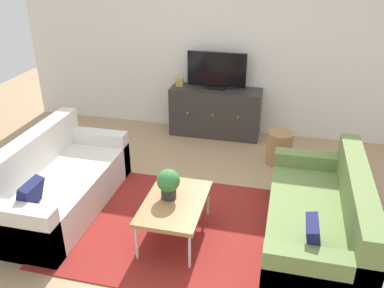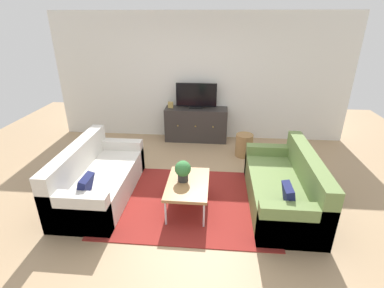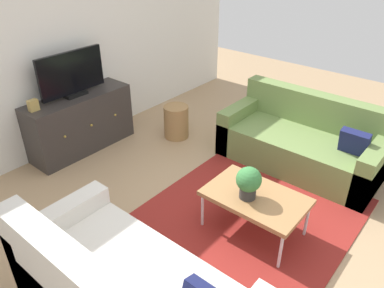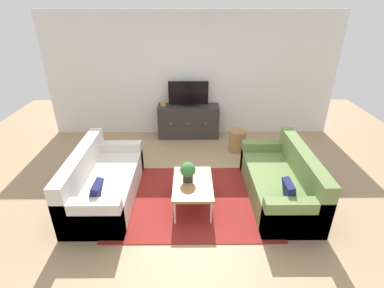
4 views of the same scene
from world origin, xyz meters
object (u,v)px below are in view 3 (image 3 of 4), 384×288
(couch_right_side, at_px, (304,142))
(tv_console, at_px, (81,123))
(mantel_clock, at_px, (33,105))
(wicker_basket, at_px, (176,122))
(coffee_table, at_px, (256,198))
(potted_plant, at_px, (249,182))
(flat_screen_tv, at_px, (72,74))

(couch_right_side, distance_m, tv_console, 2.81)
(mantel_clock, bearing_deg, wicker_basket, -24.99)
(mantel_clock, bearing_deg, coffee_table, -76.07)
(wicker_basket, bearing_deg, couch_right_side, -73.42)
(coffee_table, distance_m, wicker_basket, 2.06)
(wicker_basket, bearing_deg, potted_plant, -119.80)
(coffee_table, bearing_deg, tv_console, 91.61)
(coffee_table, bearing_deg, potted_plant, 146.79)
(couch_right_side, distance_m, mantel_clock, 3.19)
(coffee_table, relative_size, wicker_basket, 2.01)
(coffee_table, xyz_separation_m, mantel_clock, (-0.63, 2.56, 0.41))
(couch_right_side, height_order, potted_plant, couch_right_side)
(tv_console, bearing_deg, flat_screen_tv, 90.00)
(couch_right_side, bearing_deg, mantel_clock, 131.03)
(mantel_clock, relative_size, wicker_basket, 0.29)
(potted_plant, xyz_separation_m, mantel_clock, (-0.56, 2.51, 0.21))
(coffee_table, bearing_deg, couch_right_side, 7.28)
(tv_console, bearing_deg, potted_plant, -90.01)
(coffee_table, xyz_separation_m, flat_screen_tv, (-0.07, 2.58, 0.62))
(potted_plant, relative_size, flat_screen_tv, 0.36)
(wicker_basket, bearing_deg, tv_console, 144.09)
(mantel_clock, bearing_deg, tv_console, -0.00)
(couch_right_side, bearing_deg, potted_plant, -174.84)
(potted_plant, height_order, tv_console, tv_console)
(potted_plant, bearing_deg, couch_right_side, 5.16)
(coffee_table, xyz_separation_m, potted_plant, (-0.07, 0.05, 0.20))
(flat_screen_tv, xyz_separation_m, mantel_clock, (-0.56, -0.02, -0.21))
(coffee_table, height_order, tv_console, tv_console)
(potted_plant, relative_size, mantel_clock, 2.39)
(potted_plant, bearing_deg, flat_screen_tv, 89.99)
(couch_right_side, height_order, wicker_basket, couch_right_side)
(wicker_basket, bearing_deg, coffee_table, -117.39)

